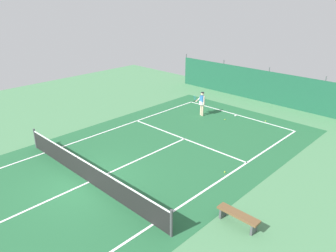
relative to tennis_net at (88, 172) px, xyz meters
name	(u,v)px	position (x,y,z in m)	size (l,w,h in m)	color
ground_plane	(89,182)	(0.00, 0.00, -0.51)	(36.00, 36.00, 0.00)	#4C8456
court_surface	(89,182)	(0.00, 0.00, -0.51)	(11.02, 26.60, 0.01)	#236038
tennis_net	(88,172)	(0.00, 0.00, 0.00)	(10.12, 0.10, 1.10)	black
back_fence	(269,93)	(0.00, 16.29, 0.16)	(16.30, 0.98, 2.70)	#195138
tennis_player	(202,102)	(-1.72, 10.14, 0.45)	(0.83, 0.66, 1.64)	beige
tennis_ball_near_player	(225,172)	(3.86, 4.86, -0.48)	(0.07, 0.07, 0.07)	#CCDB33
tennis_ball_midcourt	(225,119)	(-0.07, 10.55, -0.48)	(0.07, 0.07, 0.07)	#CCDB33
tennis_ball_by_sideline	(266,121)	(2.02, 12.12, -0.48)	(0.07, 0.07, 0.07)	#CCDB33
courtside_bench	(238,216)	(6.31, 2.11, -0.14)	(1.60, 0.40, 0.49)	brown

